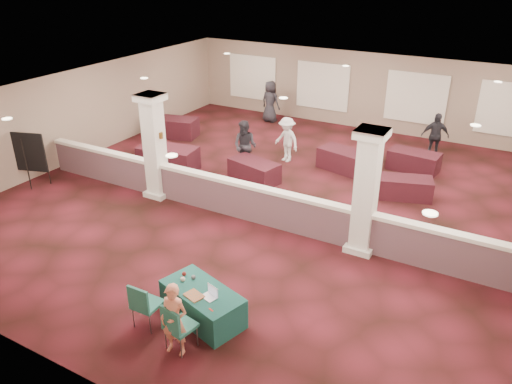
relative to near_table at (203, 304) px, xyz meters
The scene contains 33 objects.
ground 5.72m from the near_table, 100.26° to the left, with size 16.00×16.00×0.00m, color #4C131B.
wall_back 13.71m from the near_table, 94.27° to the left, with size 16.00×0.04×3.20m, color gray.
wall_front 2.88m from the near_table, 113.09° to the right, with size 16.00×0.04×3.20m, color gray.
wall_left 10.70m from the near_table, 148.08° to the left, with size 0.04×16.00×3.20m, color gray.
ceiling 6.38m from the near_table, 100.26° to the left, with size 16.00×16.00×0.02m, color white.
partition_wall 4.25m from the near_table, 103.87° to the left, with size 15.60×0.28×1.10m.
column_left 6.25m from the near_table, 137.66° to the left, with size 0.72×0.72×3.20m.
column_right 4.75m from the near_table, 64.27° to the left, with size 0.72×0.72×3.20m.
sconce_left 6.53m from the near_table, 139.37° to the left, with size 0.12×0.12×0.18m.
sconce_right 6.13m from the near_table, 135.83° to the left, with size 0.12×0.12×0.18m.
near_table is the anchor object (origin of this frame).
conf_chair_main 1.04m from the near_table, 83.19° to the right, with size 0.59×0.59×1.01m.
conf_chair_side 1.19m from the near_table, 135.88° to the right, with size 0.52×0.53×1.03m.
easel_board 8.88m from the near_table, 162.18° to the left, with size 1.03×0.63×1.80m.
woman 1.13m from the near_table, 83.49° to the right, with size 0.54×0.36×1.49m, color #F38569.
far_table_front_left 8.10m from the near_table, 133.08° to the left, with size 2.00×1.00×0.81m, color black.
far_table_front_center 6.98m from the near_table, 110.71° to the left, with size 1.68×0.84×0.68m, color black.
far_table_front_right 7.99m from the near_table, 74.08° to the left, with size 1.59×0.79×0.64m, color black.
far_table_back_left 11.59m from the near_table, 130.45° to the left, with size 1.87×0.94×0.76m, color black.
far_table_back_center 8.82m from the near_table, 91.17° to the left, with size 1.77×0.89×0.72m, color black.
far_table_back_right 10.14m from the near_table, 79.10° to the left, with size 1.68×0.84×0.68m, color black.
attendee_a 7.86m from the near_table, 113.92° to the left, with size 0.84×0.47×1.76m, color black.
attendee_b 8.93m from the near_table, 105.01° to the left, with size 1.04×0.48×1.62m, color silver.
attendee_c 11.70m from the near_table, 78.91° to the left, with size 1.00×0.48×1.70m, color black.
attendee_d 13.49m from the near_table, 111.86° to the left, with size 0.89×0.48×1.81m, color black.
laptop_base 0.45m from the near_table, 26.21° to the right, with size 0.31×0.22×0.02m, color silver.
laptop_screen 0.54m from the near_table, ahead, with size 0.31×0.01×0.21m, color silver.
screen_glow 0.53m from the near_table, ahead, with size 0.28×0.00×0.18m, color #B2B9D5.
knitting 0.43m from the near_table, 95.44° to the right, with size 0.37×0.28×0.03m, color #CD6720.
yarn_cream 0.65m from the near_table, behind, with size 0.10×0.10×0.10m, color beige.
yarn_red 0.76m from the near_table, 159.16° to the left, with size 0.09×0.09×0.09m, color #5D1212.
yarn_grey 0.58m from the near_table, 148.32° to the left, with size 0.10×0.10×0.10m, color #47474B.
scissors 0.75m from the near_table, 40.06° to the right, with size 0.11×0.03×0.01m, color red.
Camera 1 is at (5.96, -12.24, 6.80)m, focal length 35.00 mm.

